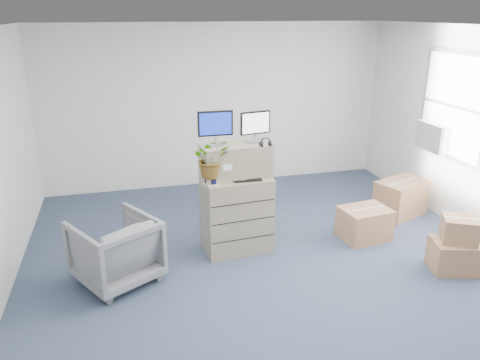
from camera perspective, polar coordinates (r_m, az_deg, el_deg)
The scene contains 17 objects.
ground at distance 5.57m, azimuth 5.00°, elevation -12.32°, with size 7.00×7.00×0.00m, color #2A394C.
wall_back at distance 8.25m, azimuth -2.87°, elevation 8.96°, with size 6.00×0.02×2.80m, color silver.
ac_unit at distance 7.57m, azimuth 22.60°, elevation 4.90°, with size 0.24×0.60×0.40m, color silver.
filing_cabinet_lower at distance 6.04m, azimuth -0.40°, elevation -4.21°, with size 0.85×0.52×0.99m, color gray.
filing_cabinet_upper at distance 5.83m, azimuth -0.57°, elevation 2.36°, with size 0.85×0.43×0.43m, color gray.
monitor_left at distance 5.67m, azimuth -3.02°, elevation 6.57°, with size 0.43×0.17×0.42m.
monitor_right at distance 5.79m, azimuth 1.88°, elevation 6.70°, with size 0.40×0.18×0.39m.
headphones at distance 5.70m, azimuth 3.12°, elevation 4.56°, with size 0.14×0.14×0.01m, color black.
keyboard at distance 5.78m, azimuth 0.52°, elevation 0.10°, with size 0.42×0.17×0.02m, color black.
mouse at distance 5.85m, azimuth 2.79°, elevation 0.37°, with size 0.09×0.05×0.03m, color silver.
water_bottle at distance 5.87m, azimuth 0.28°, elevation 1.48°, with size 0.06×0.06×0.23m, color gray.
phone_dock at distance 5.88m, azimuth -1.41°, elevation 0.81°, with size 0.07×0.06×0.14m.
external_drive at distance 6.08m, azimuth 2.45°, elevation 1.24°, with size 0.17×0.13×0.05m, color black.
tissue_box at distance 5.99m, azimuth 2.30°, elevation 1.63°, with size 0.23×0.11×0.08m, color #4787F2.
potted_plant at distance 5.59m, azimuth -3.49°, elevation 2.07°, with size 0.43×0.48×0.46m.
office_chair at distance 5.57m, azimuth -14.96°, elevation -7.93°, with size 0.83×0.78×0.86m, color #5A5A5F.
cardboard_boxes at distance 6.92m, azimuth 19.22°, elevation -4.24°, with size 1.72×2.27×0.68m.
Camera 1 is at (-1.64, -4.42, 2.97)m, focal length 35.00 mm.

